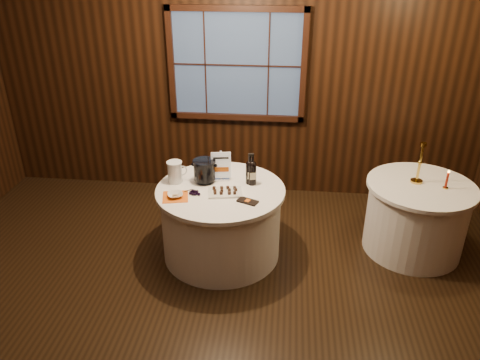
# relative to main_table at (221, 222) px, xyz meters

# --- Properties ---
(ground) EXTENTS (6.00, 6.00, 0.00)m
(ground) POSITION_rel_main_table_xyz_m (0.00, -1.00, -0.39)
(ground) COLOR black
(ground) RESTS_ON ground
(back_wall) EXTENTS (6.00, 0.10, 3.00)m
(back_wall) POSITION_rel_main_table_xyz_m (0.00, 1.48, 1.16)
(back_wall) COLOR black
(back_wall) RESTS_ON ground
(main_table) EXTENTS (1.28, 1.28, 0.77)m
(main_table) POSITION_rel_main_table_xyz_m (0.00, 0.00, 0.00)
(main_table) COLOR white
(main_table) RESTS_ON ground
(side_table) EXTENTS (1.08, 1.08, 0.77)m
(side_table) POSITION_rel_main_table_xyz_m (2.00, 0.30, 0.00)
(side_table) COLOR white
(side_table) RESTS_ON ground
(sign_stand) EXTENTS (0.20, 0.12, 0.32)m
(sign_stand) POSITION_rel_main_table_xyz_m (-0.02, 0.19, 0.49)
(sign_stand) COLOR silver
(sign_stand) RESTS_ON main_table
(port_bottle_left) EXTENTS (0.08, 0.09, 0.32)m
(port_bottle_left) POSITION_rel_main_table_xyz_m (0.27, 0.15, 0.52)
(port_bottle_left) COLOR black
(port_bottle_left) RESTS_ON main_table
(port_bottle_right) EXTENTS (0.08, 0.09, 0.33)m
(port_bottle_right) POSITION_rel_main_table_xyz_m (0.30, 0.13, 0.53)
(port_bottle_right) COLOR black
(port_bottle_right) RESTS_ON main_table
(ice_bucket) EXTENTS (0.23, 0.23, 0.24)m
(ice_bucket) POSITION_rel_main_table_xyz_m (-0.18, 0.13, 0.51)
(ice_bucket) COLOR black
(ice_bucket) RESTS_ON main_table
(chocolate_plate) EXTENTS (0.36, 0.27, 0.05)m
(chocolate_plate) POSITION_rel_main_table_xyz_m (0.06, -0.09, 0.40)
(chocolate_plate) COLOR white
(chocolate_plate) RESTS_ON main_table
(chocolate_box) EXTENTS (0.22, 0.17, 0.02)m
(chocolate_box) POSITION_rel_main_table_xyz_m (0.29, -0.24, 0.39)
(chocolate_box) COLOR black
(chocolate_box) RESTS_ON main_table
(grape_bunch) EXTENTS (0.19, 0.11, 0.04)m
(grape_bunch) POSITION_rel_main_table_xyz_m (-0.23, -0.13, 0.40)
(grape_bunch) COLOR black
(grape_bunch) RESTS_ON main_table
(glass_pitcher) EXTENTS (0.20, 0.16, 0.22)m
(glass_pitcher) POSITION_rel_main_table_xyz_m (-0.47, 0.10, 0.50)
(glass_pitcher) COLOR silver
(glass_pitcher) RESTS_ON main_table
(orange_napkin) EXTENTS (0.28, 0.28, 0.00)m
(orange_napkin) POSITION_rel_main_table_xyz_m (-0.40, -0.22, 0.38)
(orange_napkin) COLOR #DF5F12
(orange_napkin) RESTS_ON main_table
(cracker_bowl) EXTENTS (0.19, 0.19, 0.04)m
(cracker_bowl) POSITION_rel_main_table_xyz_m (-0.40, -0.22, 0.40)
(cracker_bowl) COLOR white
(cracker_bowl) RESTS_ON orange_napkin
(brass_candlestick) EXTENTS (0.12, 0.12, 0.43)m
(brass_candlestick) POSITION_rel_main_table_xyz_m (1.95, 0.35, 0.54)
(brass_candlestick) COLOR gold
(brass_candlestick) RESTS_ON side_table
(red_candle) EXTENTS (0.05, 0.05, 0.19)m
(red_candle) POSITION_rel_main_table_xyz_m (2.21, 0.24, 0.46)
(red_candle) COLOR gold
(red_candle) RESTS_ON side_table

